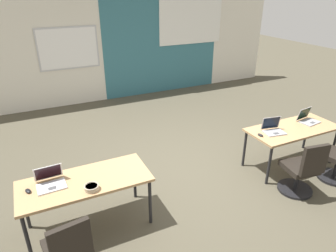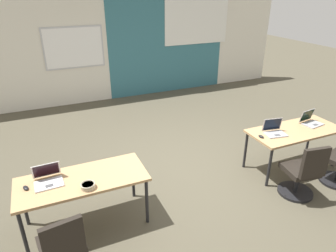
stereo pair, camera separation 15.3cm
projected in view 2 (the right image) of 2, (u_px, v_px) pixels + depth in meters
ground_plane at (185, 171)px, 5.20m from camera, size 24.00×24.00×0.00m
back_wall_assembly at (118, 46)px, 8.10m from camera, size 10.00×0.27×2.80m
desk_near_left at (83, 182)px, 3.79m from camera, size 1.60×0.70×0.72m
desk_near_right at (295, 133)px, 5.06m from camera, size 1.60×0.70×0.72m
laptop_near_left_end at (48, 179)px, 3.67m from camera, size 0.34×0.32×0.23m
mouse_near_left_end at (26, 188)px, 3.56m from camera, size 0.09×0.11×0.03m
chair_near_left_end at (64, 252)px, 3.15m from camera, size 0.52×0.57×0.92m
laptop_near_right_inner at (274, 131)px, 4.88m from camera, size 0.37×0.32×0.24m
mouse_near_right_inner at (261, 136)px, 4.77m from camera, size 0.07×0.11×0.03m
chair_near_right_inner at (302, 175)px, 4.43m from camera, size 0.52×0.57×0.92m
laptop_near_right_end at (311, 121)px, 5.22m from camera, size 0.37×0.33×0.23m
snack_bowl at (88, 186)px, 3.57m from camera, size 0.18×0.18×0.06m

